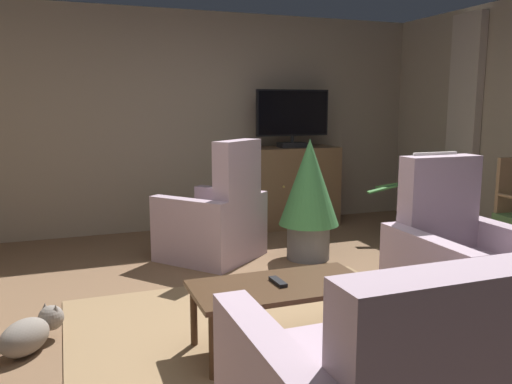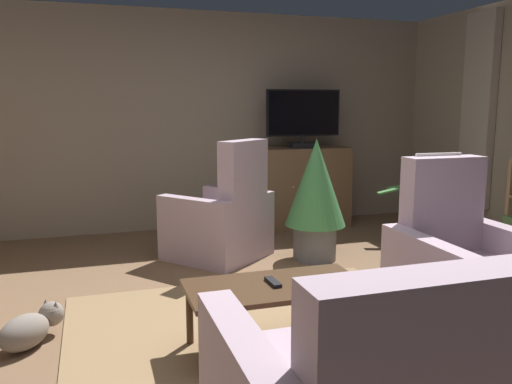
# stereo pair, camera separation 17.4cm
# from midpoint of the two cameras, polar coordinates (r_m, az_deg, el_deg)

# --- Properties ---
(ground_plane) EXTENTS (6.70, 6.57, 0.04)m
(ground_plane) POSITION_cam_midpoint_polar(r_m,az_deg,el_deg) (3.71, 1.09, -14.44)
(ground_plane) COLOR brown
(wall_back) EXTENTS (6.70, 0.10, 2.56)m
(wall_back) POSITION_cam_midpoint_polar(r_m,az_deg,el_deg) (6.31, -9.13, 7.58)
(wall_back) COLOR gray
(wall_back) RESTS_ON ground_plane
(curtain_panel_far) EXTENTS (0.10, 0.44, 2.15)m
(curtain_panel_far) POSITION_cam_midpoint_polar(r_m,az_deg,el_deg) (6.42, 21.12, 8.24)
(curtain_panel_far) COLOR #B2A393
(rug_central) EXTENTS (2.48, 1.71, 0.01)m
(rug_central) POSITION_cam_midpoint_polar(r_m,az_deg,el_deg) (3.70, -1.57, -14.05)
(rug_central) COLOR #8E704C
(rug_central) RESTS_ON ground_plane
(tv_cabinet) EXTENTS (1.14, 0.56, 0.97)m
(tv_cabinet) POSITION_cam_midpoint_polar(r_m,az_deg,el_deg) (6.44, 2.98, 0.41)
(tv_cabinet) COLOR #4A3523
(tv_cabinet) RESTS_ON ground_plane
(television) EXTENTS (0.92, 0.20, 0.69)m
(television) POSITION_cam_midpoint_polar(r_m,az_deg,el_deg) (6.31, 3.24, 8.22)
(television) COLOR black
(television) RESTS_ON tv_cabinet
(coffee_table) EXTENTS (1.08, 0.55, 0.42)m
(coffee_table) POSITION_cam_midpoint_polar(r_m,az_deg,el_deg) (3.20, 1.12, -10.81)
(coffee_table) COLOR #422B19
(coffee_table) RESTS_ON ground_plane
(tv_remote) EXTENTS (0.06, 0.17, 0.02)m
(tv_remote) POSITION_cam_midpoint_polar(r_m,az_deg,el_deg) (3.19, 0.84, -9.81)
(tv_remote) COLOR black
(tv_remote) RESTS_ON coffee_table
(armchair_beside_cabinet) EXTENTS (1.15, 1.15, 1.16)m
(armchair_beside_cabinet) POSITION_cam_midpoint_polar(r_m,az_deg,el_deg) (5.08, -5.46, -3.35)
(armchair_beside_cabinet) COLOR #AD93A3
(armchair_beside_cabinet) RESTS_ON ground_plane
(armchair_in_far_corner) EXTENTS (0.86, 0.92, 1.15)m
(armchair_in_far_corner) POSITION_cam_midpoint_polar(r_m,az_deg,el_deg) (3.83, 20.66, -8.40)
(armchair_in_far_corner) COLOR #AD93A3
(armchair_in_far_corner) RESTS_ON ground_plane
(potted_plant_leafy_by_curtain) EXTENTS (0.89, 0.82, 0.67)m
(potted_plant_leafy_by_curtain) POSITION_cam_midpoint_polar(r_m,az_deg,el_deg) (6.10, 15.76, -3.03)
(potted_plant_leafy_by_curtain) COLOR slate
(potted_plant_leafy_by_curtain) RESTS_ON ground_plane
(potted_plant_on_hearth_side) EXTENTS (0.58, 0.58, 1.17)m
(potted_plant_on_hearth_side) POSITION_cam_midpoint_polar(r_m,az_deg,el_deg) (5.01, 4.85, -0.06)
(potted_plant_on_hearth_side) COLOR slate
(potted_plant_on_hearth_side) RESTS_ON ground_plane
(cat) EXTENTS (0.52, 0.53, 0.23)m
(cat) POSITION_cam_midpoint_polar(r_m,az_deg,el_deg) (3.59, -24.84, -13.87)
(cat) COLOR gray
(cat) RESTS_ON ground_plane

